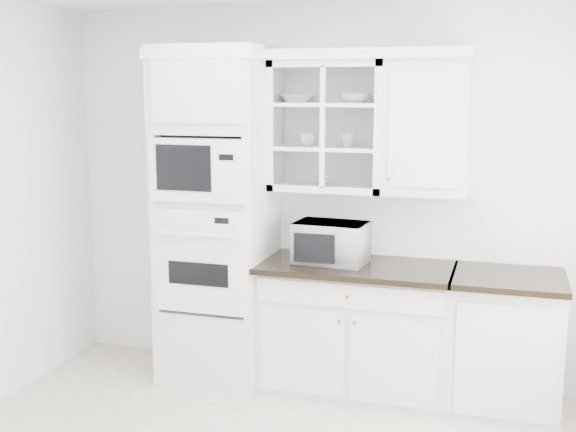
% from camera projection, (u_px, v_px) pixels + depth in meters
% --- Properties ---
extents(room_shell, '(4.00, 3.50, 2.70)m').
position_uv_depth(room_shell, '(272.00, 150.00, 3.94)').
color(room_shell, white).
rests_on(room_shell, ground).
extents(oven_column, '(0.76, 0.68, 2.40)m').
position_uv_depth(oven_column, '(217.00, 217.00, 5.19)').
color(oven_column, silver).
rests_on(oven_column, ground).
extents(base_cabinet_run, '(1.32, 0.67, 0.92)m').
position_uv_depth(base_cabinet_run, '(357.00, 327.00, 5.05)').
color(base_cabinet_run, silver).
rests_on(base_cabinet_run, ground).
extents(extra_base_cabinet, '(0.72, 0.67, 0.92)m').
position_uv_depth(extra_base_cabinet, '(505.00, 341.00, 4.76)').
color(extra_base_cabinet, silver).
rests_on(extra_base_cabinet, ground).
extents(upper_cabinet_glass, '(0.80, 0.33, 0.90)m').
position_uv_depth(upper_cabinet_glass, '(328.00, 126.00, 5.01)').
color(upper_cabinet_glass, silver).
rests_on(upper_cabinet_glass, room_shell).
extents(upper_cabinet_solid, '(0.55, 0.33, 0.90)m').
position_uv_depth(upper_cabinet_solid, '(427.00, 128.00, 4.81)').
color(upper_cabinet_solid, silver).
rests_on(upper_cabinet_solid, room_shell).
extents(crown_molding, '(2.14, 0.38, 0.07)m').
position_uv_depth(crown_molding, '(313.00, 55.00, 4.93)').
color(crown_molding, white).
rests_on(crown_molding, room_shell).
extents(countertop_microwave, '(0.52, 0.44, 0.28)m').
position_uv_depth(countertop_microwave, '(332.00, 242.00, 4.99)').
color(countertop_microwave, white).
rests_on(countertop_microwave, base_cabinet_run).
extents(bowl_a, '(0.27, 0.27, 0.06)m').
position_uv_depth(bowl_a, '(297.00, 99.00, 5.05)').
color(bowl_a, white).
rests_on(bowl_a, upper_cabinet_glass).
extents(bowl_b, '(0.22, 0.22, 0.07)m').
position_uv_depth(bowl_b, '(355.00, 98.00, 4.91)').
color(bowl_b, white).
rests_on(bowl_b, upper_cabinet_glass).
extents(cup_a, '(0.13, 0.13, 0.09)m').
position_uv_depth(cup_a, '(308.00, 139.00, 5.08)').
color(cup_a, white).
rests_on(cup_a, upper_cabinet_glass).
extents(cup_b, '(0.12, 0.12, 0.09)m').
position_uv_depth(cup_b, '(348.00, 140.00, 4.99)').
color(cup_b, white).
rests_on(cup_b, upper_cabinet_glass).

